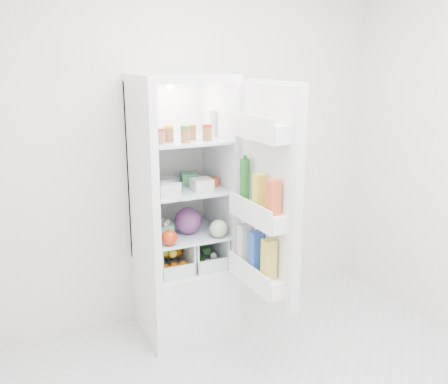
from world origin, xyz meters
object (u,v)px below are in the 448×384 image
refrigerator (181,239)px  fridge_door (266,198)px  mushroom_bowl (162,230)px  red_cabbage (188,221)px

refrigerator → fridge_door: size_ratio=1.38×
fridge_door → mushroom_bowl: bearing=39.2°
refrigerator → red_cabbage: size_ratio=9.96×
red_cabbage → fridge_door: fridge_door is taller
red_cabbage → mushroom_bowl: bearing=169.7°
mushroom_bowl → fridge_door: bearing=-49.5°
fridge_door → red_cabbage: bearing=28.6°
refrigerator → fridge_door: refrigerator is taller
refrigerator → red_cabbage: refrigerator is taller
mushroom_bowl → red_cabbage: bearing=-10.3°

